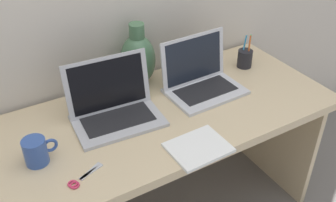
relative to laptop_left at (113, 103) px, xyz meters
name	(u,v)px	position (x,y,z in m)	size (l,w,h in m)	color
desk	(168,138)	(0.22, -0.08, -0.22)	(1.47, 0.67, 0.71)	#D1B78C
laptop_left	(113,103)	(0.00, 0.00, 0.00)	(0.37, 0.27, 0.25)	#B2B2B7
laptop_right	(200,76)	(0.43, 0.00, 0.00)	(0.35, 0.25, 0.24)	silver
green_vase	(138,58)	(0.22, 0.19, 0.06)	(0.16, 0.16, 0.30)	#47704C
notebook_stack	(198,148)	(0.19, -0.35, -0.06)	(0.22, 0.18, 0.01)	white
coffee_mug	(36,151)	(-0.35, -0.12, -0.02)	(0.12, 0.08, 0.10)	#335199
pen_cup	(245,58)	(0.75, 0.06, -0.02)	(0.07, 0.07, 0.18)	black
scissors	(80,180)	(-0.25, -0.28, -0.06)	(0.14, 0.08, 0.01)	#B7B7BC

